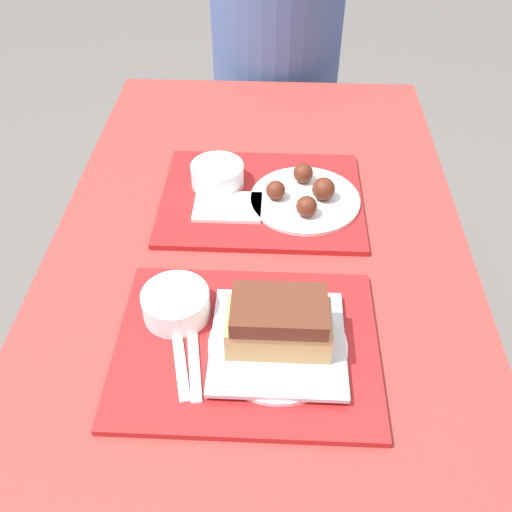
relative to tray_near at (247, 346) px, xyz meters
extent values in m
plane|color=#605B56|center=(0.01, 0.18, -0.74)|extent=(12.00, 12.00, 0.00)
cube|color=maroon|center=(0.01, 0.18, -0.03)|extent=(0.79, 1.48, 0.04)
cylinder|color=maroon|center=(-0.33, 0.84, -0.39)|extent=(0.07, 0.07, 0.69)
cylinder|color=maroon|center=(0.35, 0.84, -0.39)|extent=(0.07, 0.07, 0.69)
cube|color=maroon|center=(0.01, 1.14, -0.29)|extent=(0.75, 0.28, 0.04)
cylinder|color=maroon|center=(-0.31, 1.14, -0.52)|extent=(0.06, 0.06, 0.43)
cylinder|color=maroon|center=(0.33, 1.14, -0.52)|extent=(0.06, 0.06, 0.43)
cube|color=red|center=(0.00, 0.00, 0.00)|extent=(0.41, 0.32, 0.01)
cube|color=red|center=(0.01, 0.38, 0.00)|extent=(0.41, 0.32, 0.01)
cylinder|color=white|center=(-0.12, 0.06, 0.03)|extent=(0.11, 0.11, 0.05)
cylinder|color=beige|center=(-0.12, 0.06, 0.05)|extent=(0.10, 0.10, 0.01)
cylinder|color=white|center=(0.05, 0.00, 0.01)|extent=(0.22, 0.22, 0.01)
cube|color=silver|center=(0.05, 0.00, 0.02)|extent=(0.21, 0.21, 0.01)
cube|color=tan|center=(0.05, 0.00, 0.05)|extent=(0.16, 0.09, 0.05)
cube|color=#562819|center=(0.05, 0.00, 0.09)|extent=(0.14, 0.09, 0.03)
cube|color=white|center=(-0.10, -0.03, 0.01)|extent=(0.06, 0.17, 0.00)
cube|color=white|center=(-0.08, -0.03, 0.01)|extent=(0.05, 0.17, 0.00)
cube|color=#A59E93|center=(0.02, 0.07, 0.01)|extent=(0.04, 0.03, 0.01)
cylinder|color=white|center=(-0.08, 0.42, 0.03)|extent=(0.11, 0.11, 0.05)
cylinder|color=beige|center=(-0.08, 0.42, 0.05)|extent=(0.10, 0.10, 0.01)
cylinder|color=white|center=(0.10, 0.37, 0.01)|extent=(0.22, 0.22, 0.01)
sphere|color=#562314|center=(0.13, 0.37, 0.04)|extent=(0.05, 0.05, 0.05)
sphere|color=#562314|center=(0.09, 0.43, 0.03)|extent=(0.04, 0.04, 0.04)
sphere|color=#562314|center=(0.04, 0.37, 0.03)|extent=(0.04, 0.04, 0.04)
sphere|color=#562314|center=(0.10, 0.32, 0.03)|extent=(0.04, 0.04, 0.04)
cube|color=white|center=(-0.06, 0.34, 0.01)|extent=(0.13, 0.09, 0.01)
cylinder|color=#4C6093|center=(0.02, 1.14, -0.03)|extent=(0.39, 0.39, 0.49)
camera|label=1|loc=(0.04, -0.56, 0.71)|focal=40.00mm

